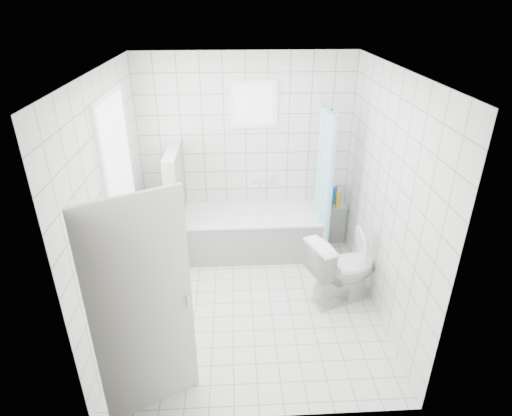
{
  "coord_description": "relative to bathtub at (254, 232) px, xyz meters",
  "views": [
    {
      "loc": [
        -0.16,
        -3.93,
        3.21
      ],
      "look_at": [
        0.07,
        0.35,
        1.05
      ],
      "focal_mm": 30.0,
      "sensor_mm": 36.0,
      "label": 1
    }
  ],
  "objects": [
    {
      "name": "ground",
      "position": [
        -0.08,
        -1.12,
        -0.29
      ],
      "size": [
        3.0,
        3.0,
        0.0
      ],
      "primitive_type": "plane",
      "color": "white",
      "rests_on": "ground"
    },
    {
      "name": "ceiling",
      "position": [
        -0.08,
        -1.12,
        2.31
      ],
      "size": [
        3.0,
        3.0,
        0.0
      ],
      "primitive_type": "plane",
      "rotation": [
        3.14,
        0.0,
        0.0
      ],
      "color": "white",
      "rests_on": "ground"
    },
    {
      "name": "wall_back",
      "position": [
        -0.08,
        0.38,
        1.01
      ],
      "size": [
        2.8,
        0.02,
        2.6
      ],
      "primitive_type": "cube",
      "color": "white",
      "rests_on": "ground"
    },
    {
      "name": "wall_front",
      "position": [
        -0.08,
        -2.62,
        1.01
      ],
      "size": [
        2.8,
        0.02,
        2.6
      ],
      "primitive_type": "cube",
      "color": "white",
      "rests_on": "ground"
    },
    {
      "name": "wall_left",
      "position": [
        -1.48,
        -1.12,
        1.01
      ],
      "size": [
        0.02,
        3.0,
        2.6
      ],
      "primitive_type": "cube",
      "color": "white",
      "rests_on": "ground"
    },
    {
      "name": "wall_right",
      "position": [
        1.32,
        -1.12,
        1.01
      ],
      "size": [
        0.02,
        3.0,
        2.6
      ],
      "primitive_type": "cube",
      "color": "white",
      "rests_on": "ground"
    },
    {
      "name": "window_left",
      "position": [
        -1.43,
        -0.82,
        1.31
      ],
      "size": [
        0.01,
        0.9,
        1.4
      ],
      "primitive_type": "cube",
      "color": "white",
      "rests_on": "wall_left"
    },
    {
      "name": "window_back",
      "position": [
        0.02,
        0.33,
        1.66
      ],
      "size": [
        0.5,
        0.01,
        0.5
      ],
      "primitive_type": "cube",
      "color": "white",
      "rests_on": "wall_back"
    },
    {
      "name": "window_sill",
      "position": [
        -1.39,
        -0.82,
        0.57
      ],
      "size": [
        0.18,
        1.02,
        0.08
      ],
      "primitive_type": "cube",
      "color": "white",
      "rests_on": "wall_left"
    },
    {
      "name": "door",
      "position": [
        -0.97,
        -2.42,
        0.71
      ],
      "size": [
        0.73,
        0.41,
        2.0
      ],
      "primitive_type": "cube",
      "rotation": [
        0.0,
        0.0,
        -1.09
      ],
      "color": "silver",
      "rests_on": "ground"
    },
    {
      "name": "bathtub",
      "position": [
        0.0,
        0.0,
        0.0
      ],
      "size": [
        1.86,
        0.77,
        0.58
      ],
      "color": "white",
      "rests_on": "ground"
    },
    {
      "name": "partition_wall",
      "position": [
        -1.0,
        -0.05,
        0.46
      ],
      "size": [
        0.15,
        0.85,
        1.5
      ],
      "primitive_type": "cube",
      "color": "white",
      "rests_on": "ground"
    },
    {
      "name": "tiled_ledge",
      "position": [
        1.11,
        0.25,
        -0.02
      ],
      "size": [
        0.4,
        0.24,
        0.55
      ],
      "primitive_type": "cube",
      "color": "white",
      "rests_on": "ground"
    },
    {
      "name": "toilet",
      "position": [
        0.95,
        -1.1,
        0.12
      ],
      "size": [
        0.92,
        0.72,
        0.83
      ],
      "primitive_type": "imported",
      "rotation": [
        0.0,
        0.0,
        1.93
      ],
      "color": "white",
      "rests_on": "ground"
    },
    {
      "name": "curtain_rod",
      "position": [
        0.87,
        -0.02,
        1.71
      ],
      "size": [
        0.02,
        0.8,
        0.02
      ],
      "primitive_type": "cylinder",
      "rotation": [
        1.57,
        0.0,
        0.0
      ],
      "color": "silver",
      "rests_on": "wall_back"
    },
    {
      "name": "shower_curtain",
      "position": [
        0.87,
        -0.16,
        0.81
      ],
      "size": [
        0.14,
        0.48,
        1.78
      ],
      "primitive_type": null,
      "color": "#4ED0E5",
      "rests_on": "curtain_rod"
    },
    {
      "name": "tub_faucet",
      "position": [
        0.1,
        0.33,
        0.56
      ],
      "size": [
        0.18,
        0.06,
        0.06
      ],
      "primitive_type": "cube",
      "color": "silver",
      "rests_on": "wall_back"
    },
    {
      "name": "sill_bottles",
      "position": [
        -1.38,
        -0.93,
        0.75
      ],
      "size": [
        0.15,
        0.71,
        0.33
      ],
      "color": "#34EAEB",
      "rests_on": "window_sill"
    },
    {
      "name": "ledge_bottles",
      "position": [
        1.12,
        0.23,
        0.38
      ],
      "size": [
        0.18,
        0.19,
        0.27
      ],
      "color": "#168816",
      "rests_on": "tiled_ledge"
    }
  ]
}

